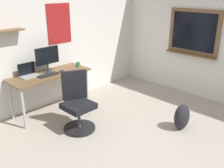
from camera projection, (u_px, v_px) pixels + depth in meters
ground_plane at (148, 154)px, 3.55m from camera, size 5.20×5.20×0.00m
wall_back at (45, 39)px, 4.68m from camera, size 5.00×0.30×2.60m
desk at (50, 78)px, 4.55m from camera, size 1.46×0.57×0.75m
office_chair at (77, 105)px, 4.08m from camera, size 0.54×0.56×0.95m
laptop at (29, 73)px, 4.37m from camera, size 0.31×0.21×0.23m
monitor_primary at (47, 58)px, 4.51m from camera, size 0.46×0.17×0.46m
keyboard at (48, 75)px, 4.42m from camera, size 0.37×0.13×0.02m
computer_mouse at (62, 71)px, 4.60m from camera, size 0.10×0.06×0.03m
coffee_mug at (78, 64)px, 4.91m from camera, size 0.08×0.08×0.09m
backpack at (182, 117)px, 4.10m from camera, size 0.32×0.22×0.44m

